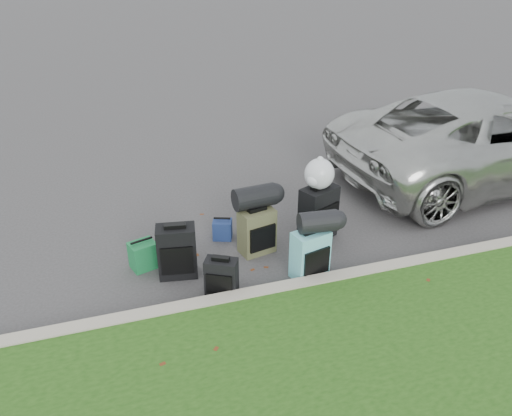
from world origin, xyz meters
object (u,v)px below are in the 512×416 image
object	(u,v)px
suv	(488,137)
tote_green	(143,255)
suitcase_large_black_left	(177,251)
suitcase_olive	(257,231)
tote_navy	(222,229)
suitcase_teal	(310,255)
suitcase_small_black	(221,277)
suitcase_large_black_right	(318,213)

from	to	relation	value
suv	tote_green	xyz separation A→B (m)	(-5.96, -1.01, -0.57)
suitcase_large_black_left	suitcase_olive	xyz separation A→B (m)	(1.09, 0.21, -0.03)
suv	tote_navy	xyz separation A→B (m)	(-4.83, -0.63, -0.61)
suv	suitcase_teal	xyz separation A→B (m)	(-4.03, -1.82, -0.44)
tote_green	suitcase_small_black	bearing A→B (deg)	-62.52
suv	tote_navy	size ratio (longest dim) A/B	19.51
suitcase_olive	tote_green	xyz separation A→B (m)	(-1.48, 0.08, -0.13)
suv	suitcase_olive	size ratio (longest dim) A/B	8.70
suitcase_large_black_left	suitcase_teal	distance (m)	1.62
suitcase_small_black	suitcase_large_black_right	bearing A→B (deg)	56.15
suitcase_small_black	suitcase_large_black_right	distance (m)	1.81
suitcase_olive	suitcase_teal	world-z (taller)	suitcase_teal
suitcase_large_black_right	tote_navy	size ratio (longest dim) A/B	2.76
suv	suitcase_olive	distance (m)	4.63
suitcase_teal	tote_navy	world-z (taller)	suitcase_teal
suitcase_small_black	tote_green	xyz separation A→B (m)	(-0.81, 0.82, -0.05)
suv	suitcase_teal	distance (m)	4.44
suitcase_large_black_left	suitcase_teal	size ratio (longest dim) A/B	1.08
suitcase_small_black	tote_navy	xyz separation A→B (m)	(0.32, 1.21, -0.09)
suv	suitcase_olive	xyz separation A→B (m)	(-4.47, -1.09, -0.44)
suitcase_small_black	suitcase_teal	bearing A→B (deg)	28.83
suitcase_small_black	tote_green	size ratio (longest dim) A/B	1.30
suitcase_large_black_left	suitcase_teal	xyz separation A→B (m)	(1.54, -0.52, -0.02)
tote_navy	suitcase_large_black_right	bearing A→B (deg)	4.34
suitcase_small_black	suitcase_large_black_left	distance (m)	0.69
suitcase_olive	tote_navy	bearing A→B (deg)	114.95
suitcase_olive	tote_navy	xyz separation A→B (m)	(-0.35, 0.46, -0.17)
suitcase_large_black_left	suitcase_olive	bearing A→B (deg)	20.50
suitcase_teal	suitcase_large_black_right	world-z (taller)	suitcase_large_black_right
suitcase_teal	suitcase_large_black_right	xyz separation A→B (m)	(0.47, 0.83, 0.07)
suitcase_large_black_right	tote_navy	xyz separation A→B (m)	(-1.27, 0.37, -0.24)
suitcase_large_black_left	tote_navy	world-z (taller)	suitcase_large_black_left
suv	suitcase_large_black_left	bearing A→B (deg)	100.30
suitcase_teal	tote_green	distance (m)	2.10
suitcase_large_black_left	suitcase_olive	distance (m)	1.11
tote_navy	suitcase_olive	bearing A→B (deg)	-32.28
suitcase_teal	suv	bearing A→B (deg)	11.38
suitcase_teal	suitcase_small_black	bearing A→B (deg)	167.65
suitcase_large_black_left	suitcase_large_black_right	distance (m)	2.03
suitcase_olive	tote_green	distance (m)	1.49
suitcase_small_black	tote_navy	distance (m)	1.25
suitcase_large_black_right	suitcase_olive	bearing A→B (deg)	162.37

